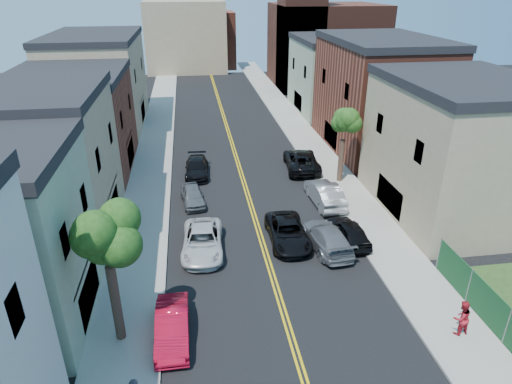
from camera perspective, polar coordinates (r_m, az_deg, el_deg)
name	(u,v)px	position (r m, az deg, el deg)	size (l,w,h in m)	color
sidewalk_left	(153,150)	(45.61, -12.91, 5.23)	(3.20, 100.00, 0.15)	gray
sidewalk_right	(309,142)	(46.99, 6.73, 6.31)	(3.20, 100.00, 0.15)	gray
curb_left	(171,149)	(45.50, -10.71, 5.39)	(0.30, 100.00, 0.15)	gray
curb_right	(292,143)	(46.58, 4.64, 6.23)	(0.30, 100.00, 0.15)	gray
bldg_left_tan_near	(34,169)	(31.46, -26.38, 2.59)	(9.00, 10.00, 9.00)	#998466
bldg_left_brick	(73,126)	(41.64, -22.20, 7.77)	(9.00, 12.00, 8.00)	brown
bldg_left_tan_far	(99,83)	(54.78, -19.32, 12.91)	(9.00, 16.00, 9.50)	#998466
bldg_right_tan	(456,152)	(34.08, 24.11, 4.66)	(9.00, 12.00, 9.00)	#998466
bldg_right_brick	(378,97)	(45.81, 15.25, 11.52)	(9.00, 14.00, 10.00)	brown
bldg_right_palegrn	(334,77)	(58.77, 9.84, 14.19)	(9.00, 12.00, 8.50)	gray
church	(320,38)	(73.25, 8.14, 18.83)	(16.20, 14.20, 22.60)	#4C2319
backdrop_left	(186,37)	(85.34, -8.91, 18.84)	(14.00, 8.00, 12.00)	#998466
backdrop_center	(207,40)	(89.52, -6.19, 18.63)	(10.00, 8.00, 10.00)	brown
tree_left_mid	(102,216)	(19.34, -18.99, -2.86)	(5.20, 5.20, 9.29)	#312218
tree_right_far	(345,114)	(36.22, 11.26, 9.64)	(4.40, 4.40, 8.03)	#312218
red_sedan	(172,326)	(22.09, -10.58, -16.43)	(1.50, 4.31, 1.42)	red
white_pickup	(203,241)	(27.92, -6.80, -6.23)	(2.44, 5.30, 1.47)	silver
grey_car_left	(193,196)	(33.90, -8.06, -0.45)	(1.57, 3.89, 1.33)	#595C61
black_car_left	(197,168)	(38.87, -7.54, 3.09)	(1.94, 4.76, 1.38)	black
grey_car_right	(327,237)	(28.46, 8.99, -5.70)	(2.08, 5.12, 1.49)	slate
black_car_right	(349,231)	(29.38, 11.70, -4.92)	(1.71, 4.25, 1.45)	black
silver_car_right	(325,194)	(33.85, 8.72, -0.20)	(1.78, 5.10, 1.68)	#96989D
dark_car_right_far	(301,160)	(39.97, 5.80, 4.03)	(2.74, 5.94, 1.65)	black
black_suv_lane	(288,232)	(28.77, 4.05, -5.13)	(2.36, 5.12, 1.42)	black
pedestrian_right	(461,318)	(23.67, 24.64, -14.32)	(0.88, 0.69, 1.82)	#B51B28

